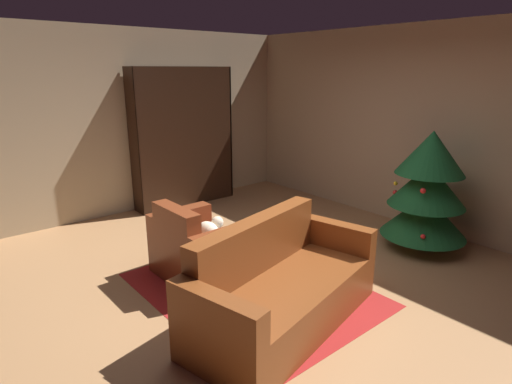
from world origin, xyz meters
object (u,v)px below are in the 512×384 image
at_px(armchair_red, 200,251).
at_px(book_stack_on_table, 250,242).
at_px(bookshelf_unit, 188,136).
at_px(bottle_on_table, 247,240).
at_px(decorated_tree, 427,189).
at_px(coffee_table, 247,249).
at_px(couch_red, 280,290).

height_order(armchair_red, book_stack_on_table, armchair_red).
xyz_separation_m(bookshelf_unit, armchair_red, (2.35, -1.32, -0.80)).
xyz_separation_m(bookshelf_unit, bottle_on_table, (2.92, -1.13, -0.55)).
distance_m(book_stack_on_table, bottle_on_table, 0.15).
bearing_deg(bookshelf_unit, armchair_red, -29.24).
distance_m(bookshelf_unit, decorated_tree, 3.66).
height_order(bookshelf_unit, coffee_table, bookshelf_unit).
relative_size(armchair_red, bottle_on_table, 3.43).
xyz_separation_m(bookshelf_unit, decorated_tree, (3.44, 1.20, -0.36)).
bearing_deg(decorated_tree, coffee_table, -106.58).
relative_size(couch_red, decorated_tree, 1.39).
distance_m(armchair_red, decorated_tree, 2.78).
relative_size(bookshelf_unit, book_stack_on_table, 9.18).
relative_size(coffee_table, book_stack_on_table, 2.75).
distance_m(armchair_red, couch_red, 1.14).
relative_size(bookshelf_unit, couch_red, 1.07).
bearing_deg(book_stack_on_table, couch_red, -16.23).
bearing_deg(coffee_table, armchair_red, -145.52).
relative_size(armchair_red, book_stack_on_table, 4.30).
relative_size(bookshelf_unit, decorated_tree, 1.49).
distance_m(armchair_red, coffee_table, 0.53).
relative_size(couch_red, book_stack_on_table, 8.57).
height_order(bookshelf_unit, book_stack_on_table, bookshelf_unit).
height_order(armchair_red, coffee_table, armchair_red).
height_order(book_stack_on_table, decorated_tree, decorated_tree).
height_order(armchair_red, couch_red, couch_red).
relative_size(coffee_table, bottle_on_table, 2.20).
distance_m(couch_red, coffee_table, 0.73).
distance_m(bookshelf_unit, bottle_on_table, 3.18).
bearing_deg(book_stack_on_table, bookshelf_unit, 160.10).
height_order(couch_red, book_stack_on_table, couch_red).
relative_size(bottle_on_table, decorated_tree, 0.20).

